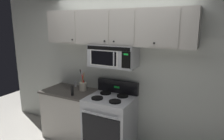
{
  "coord_description": "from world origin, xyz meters",
  "views": [
    {
      "loc": [
        1.48,
        -2.39,
        2.08
      ],
      "look_at": [
        0.0,
        0.49,
        1.35
      ],
      "focal_mm": 32.9,
      "sensor_mm": 36.0,
      "label": 1
    }
  ],
  "objects_px": {
    "utensil_crock_cream": "(83,85)",
    "stove_range": "(110,122)",
    "salt_shaker": "(75,84)",
    "over_range_microwave": "(113,56)",
    "pepper_mill": "(72,90)"
  },
  "relations": [
    {
      "from": "utensil_crock_cream",
      "to": "salt_shaker",
      "type": "xyz_separation_m",
      "value": [
        -0.26,
        0.12,
        -0.05
      ]
    },
    {
      "from": "stove_range",
      "to": "over_range_microwave",
      "type": "relative_size",
      "value": 1.47
    },
    {
      "from": "over_range_microwave",
      "to": "pepper_mill",
      "type": "bearing_deg",
      "value": -153.54
    },
    {
      "from": "stove_range",
      "to": "utensil_crock_cream",
      "type": "distance_m",
      "value": 0.82
    },
    {
      "from": "stove_range",
      "to": "utensil_crock_cream",
      "type": "bearing_deg",
      "value": 170.16
    },
    {
      "from": "utensil_crock_cream",
      "to": "stove_range",
      "type": "bearing_deg",
      "value": -9.84
    },
    {
      "from": "stove_range",
      "to": "pepper_mill",
      "type": "height_order",
      "value": "stove_range"
    },
    {
      "from": "utensil_crock_cream",
      "to": "pepper_mill",
      "type": "relative_size",
      "value": 2.33
    },
    {
      "from": "pepper_mill",
      "to": "salt_shaker",
      "type": "bearing_deg",
      "value": 120.89
    },
    {
      "from": "salt_shaker",
      "to": "over_range_microwave",
      "type": "bearing_deg",
      "value": -7.33
    },
    {
      "from": "utensil_crock_cream",
      "to": "over_range_microwave",
      "type": "bearing_deg",
      "value": 0.94
    },
    {
      "from": "over_range_microwave",
      "to": "pepper_mill",
      "type": "distance_m",
      "value": 0.91
    },
    {
      "from": "stove_range",
      "to": "utensil_crock_cream",
      "type": "xyz_separation_m",
      "value": [
        -0.61,
        0.11,
        0.53
      ]
    },
    {
      "from": "salt_shaker",
      "to": "pepper_mill",
      "type": "bearing_deg",
      "value": -59.11
    },
    {
      "from": "stove_range",
      "to": "salt_shaker",
      "type": "xyz_separation_m",
      "value": [
        -0.87,
        0.23,
        0.48
      ]
    }
  ]
}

